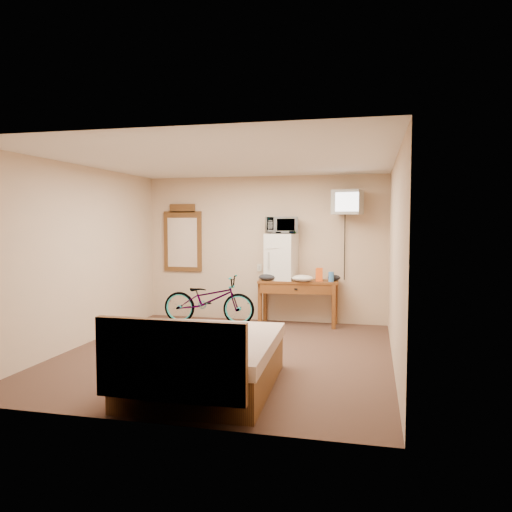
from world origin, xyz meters
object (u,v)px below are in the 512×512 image
mini_fridge (281,257)px  blue_cup (331,277)px  microwave (281,225)px  wall_mirror (183,239)px  bicycle (209,300)px  bed (204,361)px  crt_television (348,202)px  desk (298,288)px

mini_fridge → blue_cup: size_ratio=4.90×
microwave → wall_mirror: (-1.84, 0.22, -0.25)m
wall_mirror → bicycle: bearing=-37.0°
mini_fridge → bed: mini_fridge is taller
microwave → bed: bearing=-109.9°
mini_fridge → crt_television: (1.09, -0.03, 0.90)m
wall_mirror → bicycle: wall_mirror is taller
mini_fridge → blue_cup: bearing=-5.8°
bed → bicycle: bearing=107.8°
blue_cup → crt_television: (0.24, 0.05, 1.20)m
bicycle → desk: bearing=-84.5°
microwave → crt_television: 1.15m
crt_television → bicycle: bearing=-173.9°
bicycle → bed: bearing=-165.3°
wall_mirror → bed: 4.17m
desk → blue_cup: blue_cup is taller
wall_mirror → bicycle: 1.30m
blue_cup → bicycle: size_ratio=0.10×
microwave → crt_television: (1.08, -0.03, 0.37)m
blue_cup → crt_television: crt_television is taller
mini_fridge → crt_television: bearing=-1.8°
blue_cup → bed: blue_cup is taller
crt_television → wall_mirror: 3.00m
mini_fridge → microwave: microwave is taller
blue_cup → crt_television: bearing=11.9°
desk → bed: bed is taller
mini_fridge → microwave: 0.53m
wall_mirror → blue_cup: bearing=-6.4°
wall_mirror → desk: bearing=-7.3°
desk → crt_television: bearing=1.5°
desk → microwave: 1.08m
desk → mini_fridge: 0.59m
desk → blue_cup: 0.59m
bicycle → bed: size_ratio=0.80×
blue_cup → mini_fridge: bearing=174.2°
desk → wall_mirror: size_ratio=1.12×
desk → microwave: bearing=169.2°
bed → crt_television: bearing=69.7°
desk → crt_television: size_ratio=2.23×
desk → wall_mirror: bearing=172.7°
mini_fridge → bed: (-0.17, -3.44, -0.84)m
desk → crt_television: crt_television is taller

